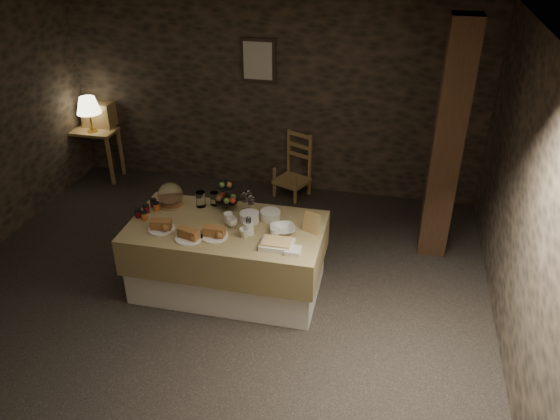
% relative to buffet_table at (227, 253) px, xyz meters
% --- Properties ---
extents(ground_plane, '(5.50, 5.00, 0.01)m').
position_rel_buffet_table_xyz_m(ground_plane, '(-0.12, -0.11, -0.43)').
color(ground_plane, black).
rests_on(ground_plane, ground).
extents(room_shell, '(5.52, 5.02, 2.60)m').
position_rel_buffet_table_xyz_m(room_shell, '(-0.12, -0.11, 1.13)').
color(room_shell, black).
rests_on(room_shell, ground).
extents(buffet_table, '(1.90, 1.01, 0.75)m').
position_rel_buffet_table_xyz_m(buffet_table, '(0.00, 0.00, 0.00)').
color(buffet_table, silver).
rests_on(buffet_table, ground_plane).
extents(console_table, '(0.68, 0.39, 0.73)m').
position_rel_buffet_table_xyz_m(console_table, '(-2.62, 2.09, 0.17)').
color(console_table, olive).
rests_on(console_table, ground_plane).
extents(table_lamp, '(0.33, 0.33, 0.49)m').
position_rel_buffet_table_xyz_m(table_lamp, '(-2.57, 2.04, 0.66)').
color(table_lamp, '#B28F3A').
rests_on(table_lamp, console_table).
extents(wine_rack, '(0.42, 0.26, 0.34)m').
position_rel_buffet_table_xyz_m(wine_rack, '(-2.57, 2.27, 0.46)').
color(wine_rack, olive).
rests_on(wine_rack, console_table).
extents(chair, '(0.52, 0.51, 0.67)m').
position_rel_buffet_table_xyz_m(chair, '(0.23, 2.20, -0.05)').
color(chair, olive).
rests_on(chair, ground_plane).
extents(timber_column, '(0.30, 0.30, 2.60)m').
position_rel_buffet_table_xyz_m(timber_column, '(2.06, 1.20, 0.87)').
color(timber_column, black).
rests_on(timber_column, ground_plane).
extents(framed_picture, '(0.45, 0.04, 0.55)m').
position_rel_buffet_table_xyz_m(framed_picture, '(-0.27, 2.36, 1.32)').
color(framed_picture, black).
rests_on(framed_picture, room_shell).
extents(plate_stack_a, '(0.19, 0.19, 0.10)m').
position_rel_buffet_table_xyz_m(plate_stack_a, '(0.21, 0.12, 0.37)').
color(plate_stack_a, silver).
rests_on(plate_stack_a, buffet_table).
extents(plate_stack_b, '(0.20, 0.20, 0.08)m').
position_rel_buffet_table_xyz_m(plate_stack_b, '(0.39, 0.22, 0.36)').
color(plate_stack_b, silver).
rests_on(plate_stack_b, buffet_table).
extents(cutlery_holder, '(0.10, 0.10, 0.12)m').
position_rel_buffet_table_xyz_m(cutlery_holder, '(0.26, -0.10, 0.38)').
color(cutlery_holder, silver).
rests_on(cutlery_holder, buffet_table).
extents(cup_a, '(0.13, 0.13, 0.09)m').
position_rel_buffet_table_xyz_m(cup_a, '(0.06, 0.01, 0.36)').
color(cup_a, silver).
rests_on(cup_a, buffet_table).
extents(cup_b, '(0.11, 0.11, 0.09)m').
position_rel_buffet_table_xyz_m(cup_b, '(0.24, -0.16, 0.37)').
color(cup_b, silver).
rests_on(cup_b, buffet_table).
extents(mug_c, '(0.09, 0.09, 0.09)m').
position_rel_buffet_table_xyz_m(mug_c, '(0.00, 0.08, 0.37)').
color(mug_c, silver).
rests_on(mug_c, buffet_table).
extents(mug_d, '(0.08, 0.08, 0.09)m').
position_rel_buffet_table_xyz_m(mug_d, '(0.51, -0.10, 0.36)').
color(mug_d, silver).
rests_on(mug_d, buffet_table).
extents(bowl, '(0.31, 0.31, 0.06)m').
position_rel_buffet_table_xyz_m(bowl, '(0.56, 0.00, 0.35)').
color(bowl, silver).
rests_on(bowl, buffet_table).
extents(cake_dome, '(0.26, 0.26, 0.26)m').
position_rel_buffet_table_xyz_m(cake_dome, '(-0.68, 0.27, 0.42)').
color(cake_dome, olive).
rests_on(cake_dome, buffet_table).
extents(fruit_stand, '(0.23, 0.23, 0.33)m').
position_rel_buffet_table_xyz_m(fruit_stand, '(-0.09, 0.32, 0.45)').
color(fruit_stand, black).
rests_on(fruit_stand, buffet_table).
extents(bread_platter_left, '(0.26, 0.26, 0.11)m').
position_rel_buffet_table_xyz_m(bread_platter_left, '(-0.58, -0.20, 0.36)').
color(bread_platter_left, silver).
rests_on(bread_platter_left, buffet_table).
extents(bread_platter_center, '(0.26, 0.26, 0.11)m').
position_rel_buffet_table_xyz_m(bread_platter_center, '(-0.27, -0.30, 0.36)').
color(bread_platter_center, silver).
rests_on(bread_platter_center, buffet_table).
extents(bread_platter_right, '(0.26, 0.26, 0.11)m').
position_rel_buffet_table_xyz_m(bread_platter_right, '(-0.04, -0.21, 0.36)').
color(bread_platter_right, silver).
rests_on(bread_platter_right, buffet_table).
extents(jam_jars, '(0.18, 0.32, 0.07)m').
position_rel_buffet_table_xyz_m(jam_jars, '(-0.84, 0.06, 0.36)').
color(jam_jars, '#5C101D').
rests_on(jam_jars, buffet_table).
extents(tart_dish, '(0.30, 0.22, 0.07)m').
position_rel_buffet_table_xyz_m(tart_dish, '(0.57, -0.26, 0.35)').
color(tart_dish, silver).
rests_on(tart_dish, buffet_table).
extents(square_dish, '(0.14, 0.14, 0.04)m').
position_rel_buffet_table_xyz_m(square_dish, '(0.73, -0.32, 0.34)').
color(square_dish, silver).
rests_on(square_dish, buffet_table).
extents(menu_frame, '(0.18, 0.13, 0.22)m').
position_rel_buffet_table_xyz_m(menu_frame, '(0.83, 0.07, 0.41)').
color(menu_frame, olive).
rests_on(menu_frame, buffet_table).
extents(storage_jar_a, '(0.10, 0.10, 0.16)m').
position_rel_buffet_table_xyz_m(storage_jar_a, '(-0.37, 0.32, 0.40)').
color(storage_jar_a, white).
rests_on(storage_jar_a, buffet_table).
extents(storage_jar_b, '(0.09, 0.09, 0.14)m').
position_rel_buffet_table_xyz_m(storage_jar_b, '(-0.24, 0.38, 0.39)').
color(storage_jar_b, white).
rests_on(storage_jar_b, buffet_table).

